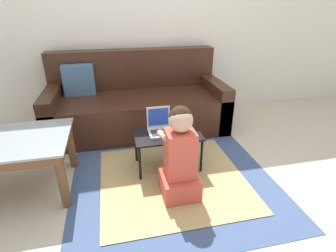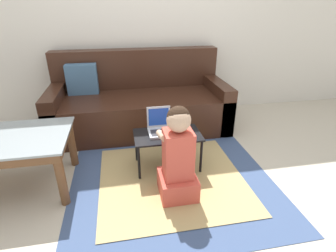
{
  "view_description": "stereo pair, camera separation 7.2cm",
  "coord_description": "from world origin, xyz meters",
  "px_view_note": "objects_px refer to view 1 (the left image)",
  "views": [
    {
      "loc": [
        -0.5,
        -1.86,
        1.46
      ],
      "look_at": [
        -0.01,
        0.3,
        0.41
      ],
      "focal_mm": 28.0,
      "sensor_mm": 36.0,
      "label": 1
    },
    {
      "loc": [
        -0.43,
        -1.87,
        1.46
      ],
      "look_at": [
        -0.01,
        0.3,
        0.41
      ],
      "focal_mm": 28.0,
      "sensor_mm": 36.0,
      "label": 2
    }
  ],
  "objects_px": {
    "couch": "(137,104)",
    "laptop_desk": "(168,138)",
    "computer_mouse": "(179,133)",
    "person_seated": "(180,157)",
    "laptop": "(160,129)"
  },
  "relations": [
    {
      "from": "couch",
      "to": "laptop",
      "type": "relative_size",
      "value": 9.22
    },
    {
      "from": "laptop",
      "to": "person_seated",
      "type": "height_order",
      "value": "person_seated"
    },
    {
      "from": "laptop_desk",
      "to": "computer_mouse",
      "type": "distance_m",
      "value": 0.12
    },
    {
      "from": "laptop_desk",
      "to": "laptop",
      "type": "distance_m",
      "value": 0.11
    },
    {
      "from": "computer_mouse",
      "to": "person_seated",
      "type": "height_order",
      "value": "person_seated"
    },
    {
      "from": "laptop",
      "to": "computer_mouse",
      "type": "distance_m",
      "value": 0.18
    },
    {
      "from": "couch",
      "to": "laptop",
      "type": "bearing_deg",
      "value": -82.89
    },
    {
      "from": "couch",
      "to": "laptop_desk",
      "type": "xyz_separation_m",
      "value": [
        0.18,
        -0.99,
        0.0
      ]
    },
    {
      "from": "laptop",
      "to": "computer_mouse",
      "type": "bearing_deg",
      "value": -28.06
    },
    {
      "from": "laptop",
      "to": "computer_mouse",
      "type": "relative_size",
      "value": 2.43
    },
    {
      "from": "laptop_desk",
      "to": "person_seated",
      "type": "height_order",
      "value": "person_seated"
    },
    {
      "from": "computer_mouse",
      "to": "laptop_desk",
      "type": "bearing_deg",
      "value": 162.23
    },
    {
      "from": "couch",
      "to": "computer_mouse",
      "type": "bearing_deg",
      "value": -74.8
    },
    {
      "from": "couch",
      "to": "computer_mouse",
      "type": "distance_m",
      "value": 1.06
    },
    {
      "from": "laptop",
      "to": "person_seated",
      "type": "relative_size",
      "value": 0.29
    }
  ]
}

